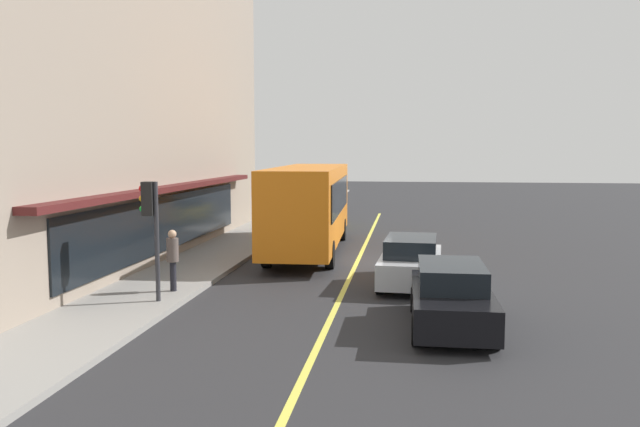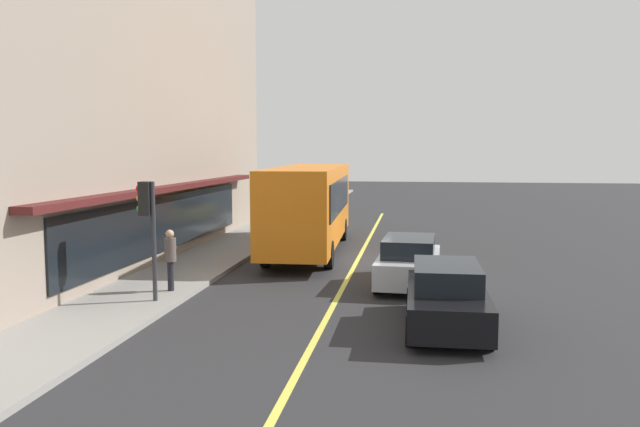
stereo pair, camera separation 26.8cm
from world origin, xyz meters
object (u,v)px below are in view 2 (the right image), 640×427
Objects in this scene: car_yellow at (322,212)px; car_black at (447,297)px; traffic_light at (147,212)px; pedestrian_near_storefront at (170,254)px; car_silver at (409,262)px; bus at (310,204)px.

car_black is at bearing -163.19° from car_yellow.
traffic_light reaches higher than car_yellow.
car_silver is at bearing -70.18° from pedestrian_near_storefront.
traffic_light is 0.73× the size of car_yellow.
car_silver is (-5.87, -4.11, -1.24)m from bus.
bus reaches higher than pedestrian_near_storefront.
car_silver is at bearing -62.06° from traffic_light.
car_black is (-0.99, -7.79, -1.79)m from traffic_light.
traffic_light is 1.81× the size of pedestrian_near_storefront.
traffic_light is at bearing 174.03° from car_yellow.
traffic_light reaches higher than car_black.
car_black is at bearing -97.25° from traffic_light.
traffic_light is 1.79m from pedestrian_near_storefront.
bus is 2.57× the size of car_yellow.
pedestrian_near_storefront is at bearing 162.35° from bus.
car_black and car_yellow have the same top height.
car_yellow is (18.43, -1.93, -1.79)m from traffic_light.
car_black is 20.29m from car_yellow.
bus is at bearing 25.63° from car_black.
car_silver is at bearing -161.52° from car_yellow.
traffic_light is at bearing 82.75° from car_black.
car_black is at bearing -105.97° from pedestrian_near_storefront.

